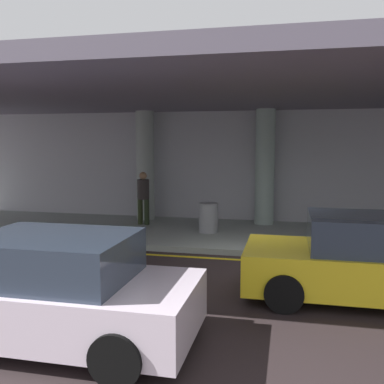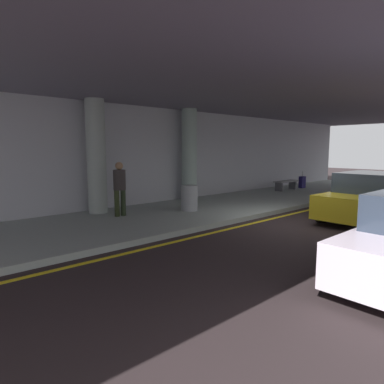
{
  "view_description": "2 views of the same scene",
  "coord_description": "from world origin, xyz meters",
  "px_view_note": "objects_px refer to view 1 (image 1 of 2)",
  "views": [
    {
      "loc": [
        0.74,
        -9.26,
        2.73
      ],
      "look_at": [
        -1.84,
        2.25,
        1.4
      ],
      "focal_mm": 40.47,
      "sensor_mm": 36.0,
      "label": 1
    },
    {
      "loc": [
        -8.97,
        -5.46,
        2.23
      ],
      "look_at": [
        -2.84,
        1.34,
        1.05
      ],
      "focal_mm": 31.38,
      "sensor_mm": 36.0,
      "label": 2
    }
  ],
  "objects_px": {
    "trash_bin_steel": "(208,218)",
    "car_yellow_taxi": "(366,261)",
    "support_column_far_left": "(145,166)",
    "car_white_no2": "(50,291)",
    "support_column_left_mid": "(265,167)",
    "traveler_with_luggage": "(143,194)"
  },
  "relations": [
    {
      "from": "trash_bin_steel",
      "to": "car_yellow_taxi",
      "type": "bearing_deg",
      "value": -51.05
    },
    {
      "from": "support_column_far_left",
      "to": "car_white_no2",
      "type": "height_order",
      "value": "support_column_far_left"
    },
    {
      "from": "support_column_left_mid",
      "to": "car_yellow_taxi",
      "type": "bearing_deg",
      "value": -71.23
    },
    {
      "from": "car_white_no2",
      "to": "car_yellow_taxi",
      "type": "relative_size",
      "value": 1.0
    },
    {
      "from": "support_column_far_left",
      "to": "trash_bin_steel",
      "type": "xyz_separation_m",
      "value": [
        2.49,
        -1.71,
        -1.4
      ]
    },
    {
      "from": "support_column_left_mid",
      "to": "trash_bin_steel",
      "type": "xyz_separation_m",
      "value": [
        -1.51,
        -1.71,
        -1.4
      ]
    },
    {
      "from": "car_white_no2",
      "to": "trash_bin_steel",
      "type": "relative_size",
      "value": 4.82
    },
    {
      "from": "support_column_left_mid",
      "to": "car_white_no2",
      "type": "relative_size",
      "value": 0.89
    },
    {
      "from": "car_white_no2",
      "to": "trash_bin_steel",
      "type": "bearing_deg",
      "value": -93.24
    },
    {
      "from": "car_yellow_taxi",
      "to": "trash_bin_steel",
      "type": "xyz_separation_m",
      "value": [
        -3.6,
        4.45,
        -0.14
      ]
    },
    {
      "from": "car_white_no2",
      "to": "car_yellow_taxi",
      "type": "distance_m",
      "value": 5.2
    },
    {
      "from": "support_column_left_mid",
      "to": "car_yellow_taxi",
      "type": "xyz_separation_m",
      "value": [
        2.09,
        -6.16,
        -1.26
      ]
    },
    {
      "from": "support_column_far_left",
      "to": "car_white_no2",
      "type": "distance_m",
      "value": 8.98
    },
    {
      "from": "support_column_far_left",
      "to": "car_white_no2",
      "type": "xyz_separation_m",
      "value": [
        1.58,
        -8.75,
        -1.26
      ]
    },
    {
      "from": "support_column_far_left",
      "to": "traveler_with_luggage",
      "type": "distance_m",
      "value": 1.33
    },
    {
      "from": "support_column_left_mid",
      "to": "trash_bin_steel",
      "type": "distance_m",
      "value": 2.67
    },
    {
      "from": "support_column_far_left",
      "to": "car_yellow_taxi",
      "type": "xyz_separation_m",
      "value": [
        6.09,
        -6.16,
        -1.26
      ]
    },
    {
      "from": "support_column_far_left",
      "to": "traveler_with_luggage",
      "type": "relative_size",
      "value": 2.17
    },
    {
      "from": "car_white_no2",
      "to": "car_yellow_taxi",
      "type": "bearing_deg",
      "value": -145.94
    },
    {
      "from": "traveler_with_luggage",
      "to": "car_yellow_taxi",
      "type": "bearing_deg",
      "value": 168.02
    },
    {
      "from": "support_column_far_left",
      "to": "car_yellow_taxi",
      "type": "height_order",
      "value": "support_column_far_left"
    },
    {
      "from": "support_column_left_mid",
      "to": "traveler_with_luggage",
      "type": "distance_m",
      "value": 3.97
    }
  ]
}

